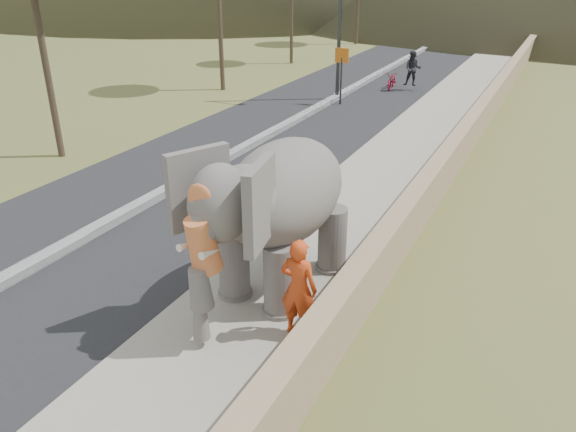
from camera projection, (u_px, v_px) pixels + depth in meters
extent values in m
plane|color=olive|center=(268.00, 305.00, 10.48)|extent=(160.00, 160.00, 0.00)
cube|color=black|center=(277.00, 132.00, 20.60)|extent=(7.00, 120.00, 0.03)
cube|color=black|center=(277.00, 130.00, 20.56)|extent=(0.35, 120.00, 0.22)
cube|color=#9E9687|center=(411.00, 150.00, 18.56)|extent=(3.00, 120.00, 0.15)
cube|color=tan|center=(464.00, 143.00, 17.70)|extent=(0.30, 120.00, 1.10)
cylinder|color=#2C2D31|center=(340.00, 5.00, 23.70)|extent=(0.16, 0.16, 8.00)
cylinder|color=#2D2D33|center=(341.00, 82.00, 24.06)|extent=(0.08, 0.08, 2.00)
cube|color=#C15B12|center=(342.00, 55.00, 23.59)|extent=(0.60, 0.05, 0.60)
imported|color=#C53D15|center=(299.00, 288.00, 9.10)|extent=(0.64, 0.42, 1.76)
imported|color=maroon|center=(392.00, 80.00, 27.13)|extent=(0.74, 1.67, 0.85)
imported|color=black|center=(413.00, 69.00, 26.47)|extent=(0.85, 0.70, 1.62)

